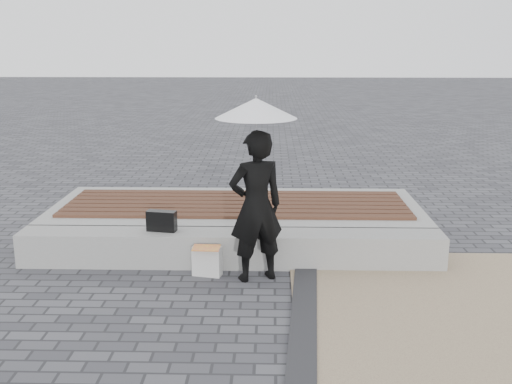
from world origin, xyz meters
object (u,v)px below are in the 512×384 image
seating_ledge (231,248)px  handbag (162,221)px  canvas_tote (207,261)px  woman (256,207)px  parasol (256,108)px

seating_ledge → handbag: size_ratio=14.40×
canvas_tote → handbag: bearing=158.9°
woman → seating_ledge: bearing=-77.3°
woman → parasol: (-0.00, 0.00, 1.06)m
parasol → canvas_tote: size_ratio=3.25×
woman → parasol: size_ratio=1.51×
seating_ledge → canvas_tote: seating_ledge is taller
canvas_tote → parasol: bearing=3.5°
woman → handbag: bearing=-44.5°
woman → canvas_tote: bearing=-31.0°
parasol → handbag: 1.84m
woman → canvas_tote: (-0.55, 0.09, -0.67)m
handbag → woman: bearing=-12.6°
woman → handbag: (-1.13, 0.47, -0.32)m
woman → canvas_tote: 0.87m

